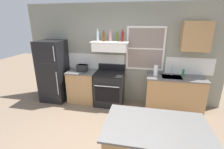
{
  "coord_description": "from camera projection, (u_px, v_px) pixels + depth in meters",
  "views": [
    {
      "loc": [
        0.63,
        -2.17,
        2.24
      ],
      "look_at": [
        -0.05,
        1.2,
        1.1
      ],
      "focal_mm": 25.85,
      "sensor_mm": 36.0,
      "label": 1
    }
  ],
  "objects": [
    {
      "name": "bottle_clear_tall",
      "position": [
        98.0,
        36.0,
        4.18
      ],
      "size": [
        0.06,
        0.06,
        0.32
      ],
      "color": "silver",
      "rests_on": "range_hood_shelf"
    },
    {
      "name": "bottle_amber_wine",
      "position": [
        104.0,
        37.0,
        4.12
      ],
      "size": [
        0.07,
        0.07,
        0.28
      ],
      "color": "brown",
      "rests_on": "range_hood_shelf"
    },
    {
      "name": "paper_towel_roll",
      "position": [
        156.0,
        71.0,
        4.1
      ],
      "size": [
        0.11,
        0.11,
        0.27
      ],
      "primitive_type": "cylinder",
      "color": "white",
      "rests_on": "counter_right_with_sink"
    },
    {
      "name": "bottle_red_label_wine",
      "position": [
        123.0,
        36.0,
        4.05
      ],
      "size": [
        0.07,
        0.07,
        0.3
      ],
      "color": "maroon",
      "rests_on": "range_hood_shelf"
    },
    {
      "name": "dish_soap_bottle",
      "position": [
        183.0,
        73.0,
        4.08
      ],
      "size": [
        0.06,
        0.06,
        0.18
      ],
      "primitive_type": "cylinder",
      "color": "#268C3F",
      "rests_on": "counter_right_with_sink"
    },
    {
      "name": "stove_range",
      "position": [
        110.0,
        88.0,
        4.48
      ],
      "size": [
        0.76,
        0.69,
        1.09
      ],
      "color": "black",
      "rests_on": "ground_plane"
    },
    {
      "name": "bottle_rose_pink",
      "position": [
        110.0,
        36.0,
        4.13
      ],
      "size": [
        0.07,
        0.07,
        0.29
      ],
      "color": "#C67F84",
      "rests_on": "range_hood_shelf"
    },
    {
      "name": "back_wall",
      "position": [
        122.0,
        55.0,
        4.48
      ],
      "size": [
        5.4,
        0.11,
        2.7
      ],
      "color": "gray",
      "rests_on": "ground_plane"
    },
    {
      "name": "counter_left_of_stove",
      "position": [
        83.0,
        86.0,
        4.66
      ],
      "size": [
        0.79,
        0.63,
        0.91
      ],
      "color": "tan",
      "rests_on": "ground_plane"
    },
    {
      "name": "toaster",
      "position": [
        82.0,
        68.0,
        4.47
      ],
      "size": [
        0.3,
        0.2,
        0.19
      ],
      "color": "black",
      "rests_on": "counter_left_of_stove"
    },
    {
      "name": "bottle_olive_oil_square",
      "position": [
        117.0,
        37.0,
        4.14
      ],
      "size": [
        0.06,
        0.06,
        0.26
      ],
      "color": "#4C601E",
      "rests_on": "range_hood_shelf"
    },
    {
      "name": "refrigerator",
      "position": [
        54.0,
        71.0,
        4.64
      ],
      "size": [
        0.7,
        0.72,
        1.74
      ],
      "color": "black",
      "rests_on": "ground_plane"
    },
    {
      "name": "upper_cabinet_right",
      "position": [
        196.0,
        36.0,
        3.8
      ],
      "size": [
        0.64,
        0.32,
        0.7
      ],
      "color": "tan"
    },
    {
      "name": "counter_right_with_sink",
      "position": [
        174.0,
        93.0,
        4.19
      ],
      "size": [
        1.43,
        0.63,
        0.91
      ],
      "color": "tan",
      "rests_on": "ground_plane"
    },
    {
      "name": "range_hood_shelf",
      "position": [
        110.0,
        46.0,
        4.2
      ],
      "size": [
        0.96,
        0.52,
        0.24
      ],
      "color": "white"
    },
    {
      "name": "sink_faucet",
      "position": [
        172.0,
        69.0,
        4.1
      ],
      "size": [
        0.03,
        0.17,
        0.28
      ],
      "color": "silver",
      "rests_on": "counter_right_with_sink"
    }
  ]
}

